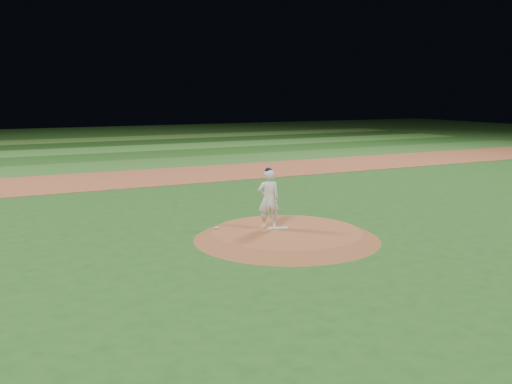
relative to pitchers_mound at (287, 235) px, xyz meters
name	(u,v)px	position (x,y,z in m)	size (l,w,h in m)	color
ground	(287,239)	(0.00, 0.00, -0.12)	(120.00, 120.00, 0.00)	#204F19
infield_dirt_band	(149,177)	(0.00, 14.00, -0.12)	(70.00, 6.00, 0.02)	#9B4F30
outfield_stripe_0	(123,165)	(0.00, 19.50, -0.12)	(70.00, 5.00, 0.02)	#306424
outfield_stripe_1	(104,157)	(0.00, 24.50, -0.12)	(70.00, 5.00, 0.02)	#204F19
outfield_stripe_2	(90,150)	(0.00, 29.50, -0.12)	(70.00, 5.00, 0.02)	#3B7C2D
outfield_stripe_3	(78,145)	(0.00, 34.50, -0.12)	(70.00, 5.00, 0.02)	#1A3F14
outfield_stripe_4	(68,141)	(0.00, 39.50, -0.12)	(70.00, 5.00, 0.02)	#447A2C
outfield_stripe_5	(59,137)	(0.00, 44.50, -0.12)	(70.00, 5.00, 0.02)	#204A18
pitchers_mound	(287,235)	(0.00, 0.00, 0.00)	(5.50, 5.50, 0.25)	brown
pitching_rubber	(278,228)	(-0.11, 0.35, 0.14)	(0.61, 0.15, 0.03)	silver
rosin_bag	(216,228)	(-1.77, 1.14, 0.16)	(0.12, 0.12, 0.07)	silver
pitcher_on_mound	(269,199)	(-0.33, 0.52, 1.03)	(0.73, 0.57, 1.84)	white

